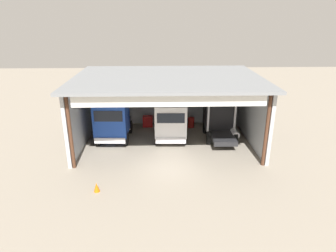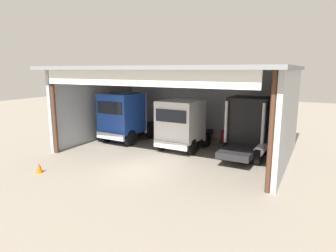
{
  "view_description": "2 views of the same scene",
  "coord_description": "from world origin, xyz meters",
  "px_view_note": "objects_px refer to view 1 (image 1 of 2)",
  "views": [
    {
      "loc": [
        -0.59,
        -18.12,
        9.85
      ],
      "look_at": [
        0.0,
        3.12,
        1.83
      ],
      "focal_mm": 31.99,
      "sensor_mm": 36.0,
      "label": 1
    },
    {
      "loc": [
        8.24,
        -12.32,
        5.24
      ],
      "look_at": [
        0.0,
        3.12,
        1.83
      ],
      "focal_mm": 31.04,
      "sensor_mm": 36.0,
      "label": 2
    }
  ],
  "objects_px": {
    "truck_white_center_right_bay": "(170,120)",
    "tool_cart": "(148,121)",
    "truck_black_yard_outside": "(220,116)",
    "truck_blue_left_bay": "(112,119)",
    "traffic_cone": "(97,187)",
    "oil_drum": "(191,122)"
  },
  "relations": [
    {
      "from": "truck_white_center_right_bay",
      "to": "tool_cart",
      "type": "xyz_separation_m",
      "value": [
        -1.98,
        3.3,
        -1.25
      ]
    },
    {
      "from": "truck_white_center_right_bay",
      "to": "truck_black_yard_outside",
      "type": "height_order",
      "value": "truck_black_yard_outside"
    },
    {
      "from": "truck_blue_left_bay",
      "to": "truck_white_center_right_bay",
      "type": "xyz_separation_m",
      "value": [
        4.66,
        0.01,
        -0.13
      ]
    },
    {
      "from": "truck_white_center_right_bay",
      "to": "truck_black_yard_outside",
      "type": "relative_size",
      "value": 1.05
    },
    {
      "from": "truck_blue_left_bay",
      "to": "traffic_cone",
      "type": "xyz_separation_m",
      "value": [
        0.05,
        -7.47,
        -1.6
      ]
    },
    {
      "from": "truck_black_yard_outside",
      "to": "oil_drum",
      "type": "bearing_deg",
      "value": 133.63
    },
    {
      "from": "truck_white_center_right_bay",
      "to": "tool_cart",
      "type": "bearing_deg",
      "value": -57.33
    },
    {
      "from": "tool_cart",
      "to": "truck_blue_left_bay",
      "type": "bearing_deg",
      "value": -128.96
    },
    {
      "from": "truck_white_center_right_bay",
      "to": "traffic_cone",
      "type": "relative_size",
      "value": 9.01
    },
    {
      "from": "truck_white_center_right_bay",
      "to": "oil_drum",
      "type": "height_order",
      "value": "truck_white_center_right_bay"
    },
    {
      "from": "truck_black_yard_outside",
      "to": "tool_cart",
      "type": "distance_m",
      "value": 6.78
    },
    {
      "from": "truck_blue_left_bay",
      "to": "truck_white_center_right_bay",
      "type": "height_order",
      "value": "truck_blue_left_bay"
    },
    {
      "from": "truck_blue_left_bay",
      "to": "traffic_cone",
      "type": "distance_m",
      "value": 7.64
    },
    {
      "from": "oil_drum",
      "to": "tool_cart",
      "type": "distance_m",
      "value": 4.0
    },
    {
      "from": "traffic_cone",
      "to": "tool_cart",
      "type": "bearing_deg",
      "value": 76.32
    },
    {
      "from": "truck_blue_left_bay",
      "to": "tool_cart",
      "type": "distance_m",
      "value": 4.48
    },
    {
      "from": "truck_blue_left_bay",
      "to": "oil_drum",
      "type": "bearing_deg",
      "value": -153.51
    },
    {
      "from": "tool_cart",
      "to": "oil_drum",
      "type": "bearing_deg",
      "value": -4.19
    },
    {
      "from": "truck_black_yard_outside",
      "to": "tool_cart",
      "type": "xyz_separation_m",
      "value": [
        -6.12,
        2.58,
        -1.36
      ]
    },
    {
      "from": "truck_black_yard_outside",
      "to": "oil_drum",
      "type": "distance_m",
      "value": 3.43
    },
    {
      "from": "truck_white_center_right_bay",
      "to": "oil_drum",
      "type": "relative_size",
      "value": 5.57
    },
    {
      "from": "truck_black_yard_outside",
      "to": "oil_drum",
      "type": "height_order",
      "value": "truck_black_yard_outside"
    }
  ]
}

